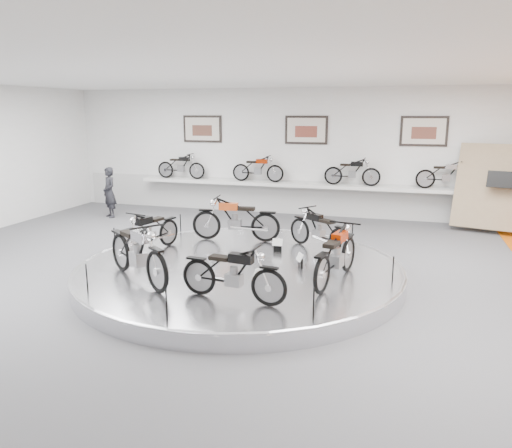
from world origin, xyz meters
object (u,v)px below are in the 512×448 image
(shelf, at_px, (303,185))
(bike_e, at_px, (233,273))
(bike_f, at_px, (336,254))
(visitor, at_px, (109,192))
(display_platform, at_px, (240,272))
(bike_a, at_px, (319,229))
(bike_b, at_px, (236,219))
(bike_d, at_px, (137,251))
(bike_c, at_px, (149,231))

(shelf, height_order, bike_e, bike_e)
(bike_f, relative_size, visitor, 1.09)
(display_platform, bearing_deg, bike_f, -13.96)
(shelf, relative_size, bike_a, 7.14)
(bike_a, xyz_separation_m, bike_b, (-2.00, 0.22, 0.07))
(bike_d, xyz_separation_m, bike_f, (3.37, 0.96, -0.05))
(bike_b, bearing_deg, bike_a, 166.94)
(display_platform, distance_m, bike_b, 2.00)
(visitor, bearing_deg, display_platform, -2.32)
(shelf, distance_m, visitor, 6.10)
(display_platform, distance_m, shelf, 6.46)
(display_platform, xyz_separation_m, bike_c, (-2.13, 0.31, 0.61))
(bike_f, bearing_deg, visitor, 69.08)
(bike_b, height_order, bike_e, bike_b)
(bike_a, distance_m, bike_b, 2.01)
(bike_a, relative_size, visitor, 0.97)
(display_platform, bearing_deg, bike_a, 49.39)
(bike_a, height_order, bike_f, bike_f)
(bike_b, xyz_separation_m, bike_e, (1.19, -3.61, -0.06))
(shelf, bearing_deg, visitor, -161.97)
(bike_b, bearing_deg, bike_c, 38.17)
(bike_b, relative_size, bike_f, 1.03)
(bike_e, bearing_deg, bike_b, 115.54)
(display_platform, height_order, bike_a, bike_a)
(bike_c, bearing_deg, shelf, 174.95)
(shelf, relative_size, bike_e, 7.04)
(bike_e, bearing_deg, visitor, 142.10)
(bike_d, bearing_deg, shelf, 115.56)
(bike_a, relative_size, bike_e, 0.99)
(shelf, bearing_deg, bike_b, -98.30)
(bike_b, height_order, bike_d, bike_d)
(bike_a, xyz_separation_m, visitor, (-7.12, 2.97, 0.04))
(bike_c, relative_size, bike_f, 0.91)
(bike_a, bearing_deg, bike_c, 55.05)
(bike_a, bearing_deg, bike_d, 83.00)
(bike_a, distance_m, bike_d, 4.05)
(bike_f, bearing_deg, bike_d, 117.85)
(shelf, xyz_separation_m, bike_b, (-0.68, -4.64, -0.18))
(bike_e, distance_m, visitor, 8.96)
(bike_d, bearing_deg, bike_b, 112.86)
(bike_c, xyz_separation_m, bike_e, (2.64, -2.16, 0.00))
(bike_e, bearing_deg, bike_c, 148.09)
(bike_b, relative_size, bike_c, 1.13)
(shelf, relative_size, bike_c, 7.06)
(bike_e, bearing_deg, bike_f, 50.68)
(bike_a, xyz_separation_m, bike_c, (-3.45, -1.23, 0.00))
(bike_c, height_order, bike_d, bike_d)
(bike_a, height_order, bike_d, bike_d)
(bike_b, relative_size, visitor, 1.12)
(bike_d, bearing_deg, bike_a, 83.34)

